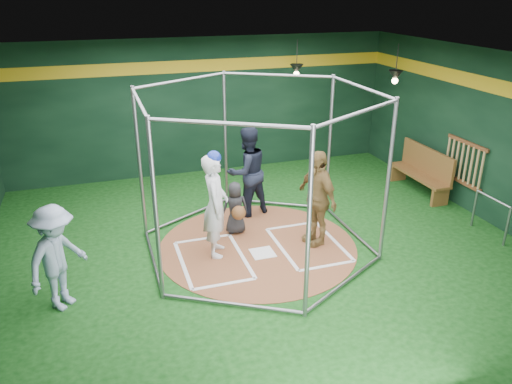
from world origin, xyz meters
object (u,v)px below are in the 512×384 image
object	(u,v)px
batter_figure	(215,204)
umpire	(247,172)
dugout_bench	(423,170)
visitor_leopard	(317,198)

from	to	relation	value
batter_figure	umpire	distance (m)	1.84
umpire	dugout_bench	xyz separation A→B (m)	(4.38, -0.10, -0.42)
batter_figure	umpire	xyz separation A→B (m)	(1.06, 1.50, -0.02)
dugout_bench	visitor_leopard	bearing A→B (deg)	-155.90
batter_figure	visitor_leopard	world-z (taller)	batter_figure
dugout_bench	umpire	bearing A→B (deg)	178.71
umpire	batter_figure	bearing A→B (deg)	39.03
visitor_leopard	umpire	size ratio (longest dim) A/B	0.96
batter_figure	umpire	bearing A→B (deg)	54.70
batter_figure	umpire	size ratio (longest dim) A/B	1.03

